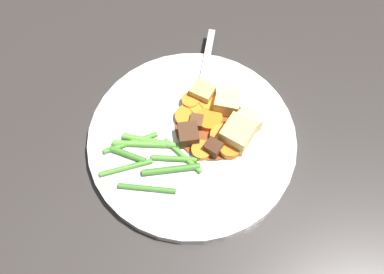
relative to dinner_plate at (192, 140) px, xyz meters
The scene contains 28 objects.
ground_plane 0.01m from the dinner_plate, ahead, with size 3.00×3.00×0.00m, color #383330.
dinner_plate is the anchor object (origin of this frame).
stew_sauce 0.03m from the dinner_plate, ahead, with size 0.10×0.10×0.00m, color brown.
carrot_slice_0 0.06m from the dinner_plate, 49.73° to the right, with size 0.03×0.03×0.01m, color orange.
carrot_slice_1 0.03m from the dinner_plate, 73.66° to the left, with size 0.03×0.03×0.01m, color orange.
carrot_slice_2 0.05m from the dinner_plate, 46.80° to the left, with size 0.03×0.03×0.01m, color orange.
carrot_slice_3 0.03m from the dinner_plate, 92.81° to the right, with size 0.03×0.03×0.01m, color orange.
carrot_slice_4 0.06m from the dinner_plate, 35.95° to the left, with size 0.03×0.03×0.01m, color orange.
carrot_slice_5 0.04m from the dinner_plate, 32.02° to the right, with size 0.04×0.04×0.01m, color orange.
carrot_slice_6 0.04m from the dinner_plate, 16.97° to the left, with size 0.04×0.04×0.01m, color orange.
carrot_slice_7 0.05m from the dinner_plate, 63.71° to the left, with size 0.03×0.03×0.01m, color orange.
potato_chunk_0 0.07m from the dinner_plate, 15.80° to the left, with size 0.03×0.03×0.03m, color #EAD68C.
potato_chunk_1 0.08m from the dinner_plate, 18.25° to the right, with size 0.03×0.03×0.03m, color #EAD68C.
potato_chunk_2 0.07m from the dinner_plate, 48.30° to the left, with size 0.03×0.03×0.02m, color #DBBC6B.
potato_chunk_3 0.07m from the dinner_plate, 31.83° to the right, with size 0.04×0.04×0.03m, color #E5CC7A.
meat_chunk_0 0.04m from the dinner_plate, 65.93° to the right, with size 0.02×0.02×0.02m, color #4C2B19.
meat_chunk_1 0.02m from the dinner_plate, 138.88° to the left, with size 0.03×0.03×0.02m, color #56331E.
meat_chunk_2 0.03m from the dinner_plate, 44.05° to the left, with size 0.02×0.02×0.02m, color brown.
green_bean_0 0.09m from the dinner_plate, 169.72° to the left, with size 0.01×0.01×0.05m, color #4C8E33.
green_bean_1 0.03m from the dinner_plate, 141.12° to the right, with size 0.01×0.01×0.07m, color #66AD42.
green_bean_2 0.06m from the dinner_plate, 160.28° to the left, with size 0.01×0.01×0.08m, color #66AD42.
green_bean_3 0.04m from the dinner_plate, 153.36° to the right, with size 0.01×0.01×0.06m, color #599E38.
green_bean_4 0.10m from the dinner_plate, 155.83° to the right, with size 0.01×0.01×0.07m, color #4C8E33.
green_bean_5 0.06m from the dinner_plate, 147.14° to the right, with size 0.01×0.01×0.08m, color #4C8E33.
green_bean_6 0.10m from the dinner_plate, behind, with size 0.01×0.01×0.07m, color #599E38.
green_bean_7 0.08m from the dinner_plate, 158.71° to the left, with size 0.01×0.01×0.07m, color #599E38.
green_bean_8 0.07m from the dinner_plate, 161.50° to the left, with size 0.01×0.01×0.07m, color #66AD42.
fork 0.09m from the dinner_plate, 51.89° to the left, with size 0.12×0.15×0.00m.
Camera 1 is at (-0.13, -0.23, 0.54)m, focal length 40.45 mm.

